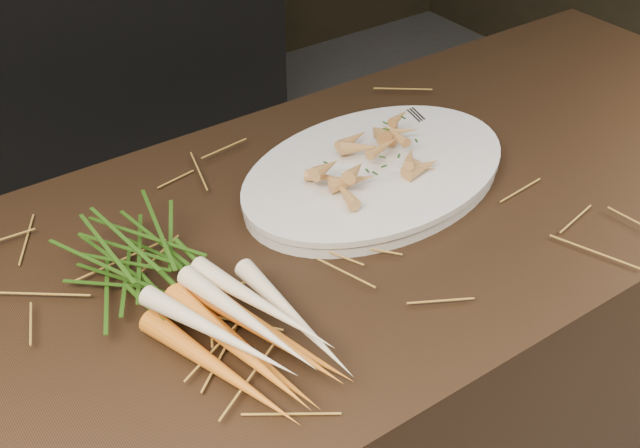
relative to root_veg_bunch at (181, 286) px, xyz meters
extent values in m
cube|color=black|center=(0.31, 1.93, -0.54)|extent=(1.80, 0.60, 0.80)
cone|color=orange|center=(-0.02, -0.13, -0.03)|extent=(0.09, 0.25, 0.03)
cone|color=orange|center=(0.02, -0.12, -0.03)|extent=(0.07, 0.25, 0.03)
cone|color=orange|center=(0.06, -0.11, -0.03)|extent=(0.10, 0.25, 0.03)
cone|color=orange|center=(0.00, -0.13, 0.00)|extent=(0.07, 0.25, 0.03)
cone|color=orange|center=(0.04, -0.13, 0.00)|extent=(0.09, 0.25, 0.03)
cone|color=#F6E8B5|center=(-0.01, -0.12, 0.02)|extent=(0.10, 0.23, 0.04)
cone|color=#F6E8B5|center=(0.02, -0.12, 0.02)|extent=(0.06, 0.24, 0.04)
cone|color=#F6E8B5|center=(0.05, -0.11, 0.02)|extent=(0.07, 0.24, 0.04)
cone|color=#F6E8B5|center=(0.09, -0.13, 0.00)|extent=(0.03, 0.23, 0.03)
ellipsoid|color=#2B6311|center=(-0.02, 0.09, 0.00)|extent=(0.19, 0.24, 0.08)
cube|color=silver|center=(0.55, 0.09, -0.01)|extent=(0.05, 0.18, 0.00)
camera|label=1|loc=(-0.30, -0.72, 0.66)|focal=45.00mm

